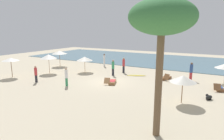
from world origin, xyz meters
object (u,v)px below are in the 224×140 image
Objects in this scene: umbrella_4 at (11,59)px; lounger_2 at (219,88)px; person_5 at (66,76)px; dog at (209,97)px; umbrella_3 at (183,79)px; palm_0 at (162,19)px; person_0 at (36,74)px; umbrella_0 at (85,59)px; person_4 at (124,65)px; person_2 at (104,60)px; person_1 at (113,67)px; lounger_0 at (165,78)px; umbrella_5 at (59,52)px; lounger_1 at (112,82)px; surfboard at (136,75)px; umbrella_1 at (49,56)px; person_3 at (191,71)px.

umbrella_4 is 1.24× the size of lounger_2.
person_5 is 2.35× the size of dog.
umbrella_3 is at bearing 4.52° from person_5.
dog is (2.03, 7.07, -5.60)m from palm_0.
person_5 reaches higher than person_0.
umbrella_3 reaches higher than umbrella_0.
person_2 is at bearing 151.04° from person_4.
palm_0 is at bearing -51.36° from person_1.
lounger_0 is at bearing -18.04° from person_2.
umbrella_5 reaches higher than person_1.
umbrella_0 is 0.91× the size of umbrella_4.
lounger_1 is (5.73, -3.11, -1.54)m from umbrella_0.
umbrella_4 is 13.12m from person_4.
lounger_2 is 2.31× the size of dog.
lounger_0 reaches higher than lounger_2.
umbrella_0 is 0.87× the size of surfboard.
umbrella_4 reaches higher than umbrella_0.
person_1 is at bearing 128.64° from palm_0.
umbrella_0 is at bearing 151.51° from lounger_1.
umbrella_1 is 10.97m from surfboard.
person_1 is (9.71, 6.30, -1.07)m from umbrella_4.
umbrella_1 is 16.42m from umbrella_3.
person_4 is at bearing 151.73° from dog.
umbrella_4 is 1.22× the size of person_5.
person_2 is at bearing 129.59° from palm_0.
person_1 is at bearing 161.88° from dog.
person_5 is 0.79× the size of surfboard.
person_4 is at bearing 122.58° from palm_0.
person_1 is at bearing -8.44° from umbrella_5.
lounger_2 is 0.92× the size of person_4.
person_2 is at bearing 161.96° from lounger_0.
surfboard is (-8.58, 1.50, -0.14)m from lounger_2.
lounger_1 is (-4.24, -4.31, 0.00)m from lounger_0.
umbrella_3 is (16.24, -2.43, -0.24)m from umbrella_1.
person_4 is (4.53, 2.00, -0.73)m from umbrella_0.
person_4 reaches higher than lounger_2.
person_2 is at bearing 101.52° from person_5.
umbrella_5 reaches higher than person_2.
umbrella_0 is at bearing -14.60° from umbrella_5.
palm_0 reaches higher than umbrella_0.
umbrella_5 is at bearing 146.78° from palm_0.
umbrella_1 is at bearing -158.41° from surfboard.
person_1 is 0.98× the size of person_4.
dog is (-0.64, -3.14, 0.01)m from lounger_2.
dog is (20.10, 2.90, -1.85)m from umbrella_4.
person_3 is at bearing 92.87° from umbrella_3.
umbrella_4 reaches higher than person_2.
surfboard is at bearing 134.20° from umbrella_3.
person_4 is (5.84, 8.48, 0.10)m from person_0.
palm_0 is at bearing -15.99° from person_0.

